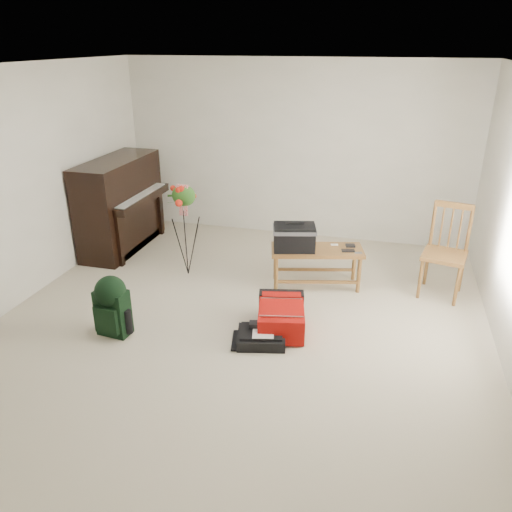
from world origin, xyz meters
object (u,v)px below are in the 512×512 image
(piano, at_px, (121,206))
(bench, at_px, (301,240))
(black_duffel, at_px, (261,336))
(red_suitcase, at_px, (282,314))
(flower_stand, at_px, (186,231))
(dining_chair, at_px, (445,252))
(green_backpack, at_px, (112,303))

(piano, bearing_deg, bench, -11.22)
(bench, height_order, black_duffel, bench)
(red_suitcase, bearing_deg, black_duffel, -123.84)
(bench, bearing_deg, flower_stand, 169.12)
(black_duffel, bearing_deg, bench, 71.58)
(dining_chair, relative_size, flower_stand, 0.89)
(green_backpack, distance_m, flower_stand, 1.52)
(bench, bearing_deg, red_suitcase, -103.92)
(piano, distance_m, green_backpack, 2.34)
(black_duffel, bearing_deg, dining_chair, 28.78)
(red_suitcase, bearing_deg, bench, 77.90)
(red_suitcase, xyz_separation_m, black_duffel, (-0.13, -0.34, -0.08))
(piano, distance_m, bench, 2.67)
(bench, bearing_deg, black_duffel, -109.60)
(black_duffel, height_order, flower_stand, flower_stand)
(bench, distance_m, dining_chair, 1.61)
(dining_chair, height_order, black_duffel, dining_chair)
(dining_chair, distance_m, flower_stand, 3.02)
(green_backpack, bearing_deg, dining_chair, 35.00)
(bench, xyz_separation_m, red_suitcase, (0.01, -1.01, -0.42))
(bench, bearing_deg, green_backpack, -149.48)
(red_suitcase, distance_m, flower_stand, 1.74)
(dining_chair, bearing_deg, green_backpack, -138.56)
(red_suitcase, xyz_separation_m, flower_stand, (-1.41, 0.93, 0.43))
(bench, relative_size, flower_stand, 0.96)
(bench, relative_size, dining_chair, 1.07)
(bench, xyz_separation_m, black_duffel, (-0.13, -1.34, -0.51))
(green_backpack, bearing_deg, bench, 50.66)
(green_backpack, bearing_deg, black_duffel, 14.72)
(piano, bearing_deg, green_backpack, -63.74)
(black_duffel, bearing_deg, piano, 130.14)
(red_suitcase, bearing_deg, green_backpack, -172.94)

